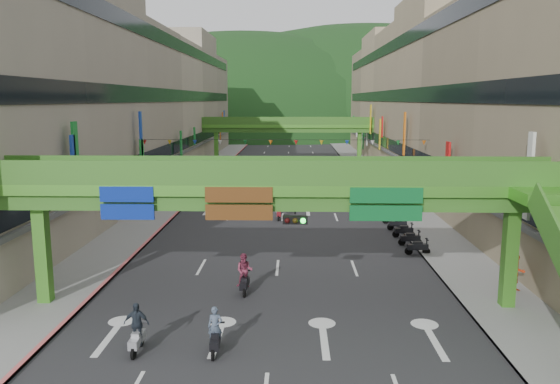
% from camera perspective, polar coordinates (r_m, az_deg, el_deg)
% --- Properties ---
extents(ground, '(320.00, 320.00, 0.00)m').
position_cam_1_polar(ground, '(21.18, -1.27, -17.78)').
color(ground, black).
rests_on(ground, ground).
extents(road_slab, '(18.00, 140.00, 0.02)m').
position_cam_1_polar(road_slab, '(69.47, 0.66, 1.59)').
color(road_slab, '#28282B').
rests_on(road_slab, ground).
extents(sidewalk_left, '(4.00, 140.00, 0.15)m').
position_cam_1_polar(sidewalk_left, '(70.47, -8.33, 1.65)').
color(sidewalk_left, gray).
rests_on(sidewalk_left, ground).
extents(sidewalk_right, '(4.00, 140.00, 0.15)m').
position_cam_1_polar(sidewalk_right, '(70.18, 9.68, 1.59)').
color(sidewalk_right, gray).
rests_on(sidewalk_right, ground).
extents(curb_left, '(0.20, 140.00, 0.18)m').
position_cam_1_polar(curb_left, '(70.17, -6.80, 1.67)').
color(curb_left, '#CC5959').
rests_on(curb_left, ground).
extents(curb_right, '(0.20, 140.00, 0.18)m').
position_cam_1_polar(curb_right, '(69.93, 8.14, 1.61)').
color(curb_right, gray).
rests_on(curb_right, ground).
extents(building_row_left, '(12.80, 95.00, 19.00)m').
position_cam_1_polar(building_row_left, '(71.58, -14.86, 9.10)').
color(building_row_left, '#9E937F').
rests_on(building_row_left, ground).
extents(building_row_right, '(12.80, 95.00, 19.00)m').
position_cam_1_polar(building_row_right, '(71.09, 16.31, 9.03)').
color(building_row_right, gray).
rests_on(building_row_right, ground).
extents(overpass_near, '(28.00, 12.27, 7.10)m').
position_cam_1_polar(overpass_near, '(24.58, 1.44, -1.02)').
color(overpass_near, '#4C9E2D').
rests_on(overpass_near, ground).
extents(overpass_far, '(28.00, 2.20, 7.10)m').
position_cam_1_polar(overpass_far, '(83.89, 0.80, 6.68)').
color(overpass_far, '#4C9E2D').
rests_on(overpass_far, ground).
extents(hill_left, '(168.00, 140.00, 112.00)m').
position_cam_1_polar(hill_left, '(179.75, -3.68, 6.52)').
color(hill_left, '#1C4419').
rests_on(hill_left, ground).
extents(hill_right, '(208.00, 176.00, 128.00)m').
position_cam_1_polar(hill_right, '(200.46, 8.38, 6.76)').
color(hill_right, '#1C4419').
rests_on(hill_right, ground).
extents(bunting_string, '(26.00, 0.36, 0.47)m').
position_cam_1_polar(bunting_string, '(48.93, 0.35, 5.20)').
color(bunting_string, black).
rests_on(bunting_string, ground).
extents(scooter_rider_near, '(0.60, 1.60, 1.90)m').
position_cam_1_polar(scooter_rider_near, '(21.89, -6.78, -14.38)').
color(scooter_rider_near, black).
rests_on(scooter_rider_near, ground).
extents(scooter_rider_mid, '(0.88, 1.60, 2.09)m').
position_cam_1_polar(scooter_rider_mid, '(27.96, -3.73, -8.45)').
color(scooter_rider_mid, black).
rests_on(scooter_rider_mid, ground).
extents(scooter_rider_left, '(1.00, 1.60, 2.05)m').
position_cam_1_polar(scooter_rider_left, '(22.45, -14.76, -13.57)').
color(scooter_rider_left, gray).
rests_on(scooter_rider_left, ground).
extents(scooter_rider_far, '(0.83, 1.60, 2.00)m').
position_cam_1_polar(scooter_rider_far, '(44.65, -0.13, -1.65)').
color(scooter_rider_far, maroon).
rests_on(scooter_rider_far, ground).
extents(parked_scooter_row, '(1.60, 9.37, 1.08)m').
position_cam_1_polar(parked_scooter_row, '(39.92, 12.81, -3.97)').
color(parked_scooter_row, black).
rests_on(parked_scooter_row, ground).
extents(car_silver, '(1.89, 4.55, 1.46)m').
position_cam_1_polar(car_silver, '(76.69, -1.57, 2.89)').
color(car_silver, '#AEB0B7').
rests_on(car_silver, ground).
extents(car_yellow, '(1.75, 4.01, 1.34)m').
position_cam_1_polar(car_yellow, '(69.73, 0.68, 2.17)').
color(car_yellow, gold).
rests_on(car_yellow, ground).
extents(pedestrian_red, '(0.96, 0.77, 1.89)m').
position_cam_1_polar(pedestrian_red, '(30.36, 23.42, -8.04)').
color(pedestrian_red, '#B02F11').
rests_on(pedestrian_red, ground).
extents(pedestrian_dark, '(0.96, 0.47, 1.58)m').
position_cam_1_polar(pedestrian_dark, '(53.04, 13.69, -0.36)').
color(pedestrian_dark, black).
rests_on(pedestrian_dark, ground).
extents(pedestrian_blue, '(0.92, 0.79, 1.68)m').
position_cam_1_polar(pedestrian_blue, '(60.16, 10.22, 0.97)').
color(pedestrian_blue, '#3A445E').
rests_on(pedestrian_blue, ground).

